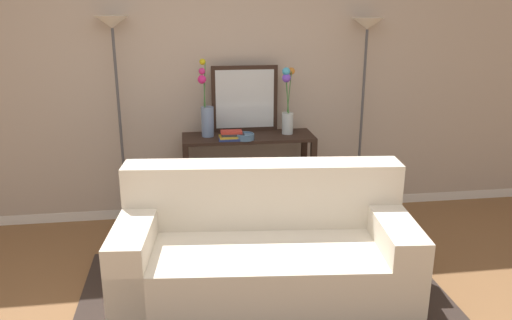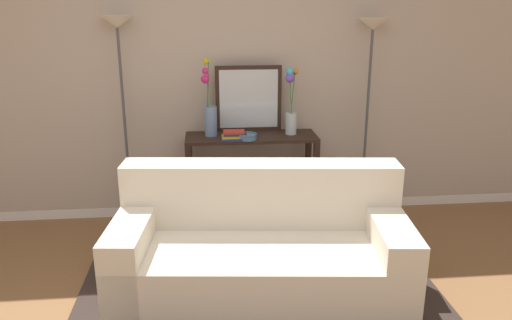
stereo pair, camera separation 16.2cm
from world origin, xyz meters
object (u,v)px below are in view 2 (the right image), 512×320
(floor_lamp_left, at_px, (120,64))
(wall_mirror, at_px, (249,99))
(book_row_under_console, at_px, (217,220))
(floor_lamp_right, at_px, (370,64))
(book_stack, at_px, (234,135))
(console_table, at_px, (251,164))
(vase_tall_flowers, at_px, (209,112))
(vase_short_flowers, at_px, (291,107))
(couch, at_px, (261,252))
(fruit_bowl, at_px, (247,136))

(floor_lamp_left, distance_m, wall_mirror, 1.14)
(book_row_under_console, bearing_deg, floor_lamp_right, 5.39)
(floor_lamp_right, distance_m, book_stack, 1.37)
(wall_mirror, xyz_separation_m, book_row_under_console, (-0.31, -0.17, -1.08))
(floor_lamp_left, bearing_deg, wall_mirror, 1.86)
(console_table, relative_size, vase_tall_flowers, 1.73)
(floor_lamp_left, height_order, wall_mirror, floor_lamp_left)
(console_table, xyz_separation_m, vase_tall_flowers, (-0.36, 0.03, 0.48))
(floor_lamp_left, bearing_deg, console_table, -6.83)
(floor_lamp_right, height_order, vase_tall_flowers, floor_lamp_right)
(wall_mirror, relative_size, vase_short_flowers, 1.00)
(book_stack, height_order, book_row_under_console, book_stack)
(book_stack, bearing_deg, vase_short_flowers, 14.20)
(couch, bearing_deg, fruit_bowl, 90.16)
(console_table, xyz_separation_m, wall_mirror, (-0.01, 0.17, 0.56))
(console_table, relative_size, floor_lamp_left, 0.62)
(wall_mirror, relative_size, fruit_bowl, 3.70)
(book_stack, bearing_deg, console_table, 36.35)
(wall_mirror, height_order, vase_tall_flowers, vase_tall_flowers)
(console_table, xyz_separation_m, fruit_bowl, (-0.04, -0.13, 0.29))
(wall_mirror, height_order, book_stack, wall_mirror)
(console_table, height_order, wall_mirror, wall_mirror)
(floor_lamp_right, xyz_separation_m, vase_tall_flowers, (-1.43, -0.10, -0.38))
(console_table, height_order, vase_short_flowers, vase_short_flowers)
(floor_lamp_right, relative_size, wall_mirror, 3.10)
(wall_mirror, distance_m, vase_tall_flowers, 0.39)
(console_table, bearing_deg, vase_short_flowers, 2.19)
(couch, height_order, floor_lamp_left, floor_lamp_left)
(floor_lamp_right, height_order, book_row_under_console, floor_lamp_right)
(console_table, relative_size, floor_lamp_right, 0.63)
(console_table, height_order, fruit_bowl, fruit_bowl)
(floor_lamp_left, height_order, vase_short_flowers, floor_lamp_left)
(floor_lamp_left, relative_size, book_row_under_console, 5.89)
(console_table, height_order, floor_lamp_right, floor_lamp_right)
(couch, bearing_deg, floor_lamp_left, 129.15)
(couch, height_order, wall_mirror, wall_mirror)
(vase_tall_flowers, relative_size, fruit_bowl, 4.17)
(vase_tall_flowers, bearing_deg, vase_short_flowers, -1.21)
(book_stack, distance_m, book_row_under_console, 0.84)
(vase_short_flowers, bearing_deg, wall_mirror, 156.71)
(fruit_bowl, distance_m, book_row_under_console, 0.87)
(fruit_bowl, relative_size, book_stack, 0.72)
(wall_mirror, height_order, book_row_under_console, wall_mirror)
(floor_lamp_left, bearing_deg, book_row_under_console, -9.61)
(console_table, height_order, vase_tall_flowers, vase_tall_flowers)
(couch, relative_size, fruit_bowl, 12.74)
(console_table, xyz_separation_m, book_row_under_console, (-0.32, 0.00, -0.52))
(floor_lamp_left, bearing_deg, book_stack, -14.63)
(floor_lamp_right, bearing_deg, couch, -130.66)
(vase_short_flowers, bearing_deg, fruit_bowl, -160.10)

